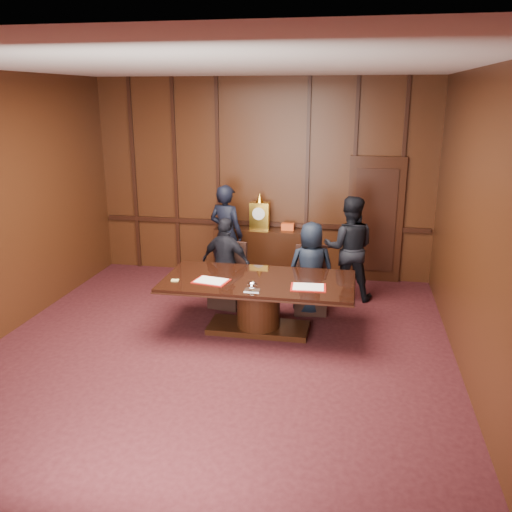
{
  "coord_description": "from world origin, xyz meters",
  "views": [
    {
      "loc": [
        1.67,
        -5.95,
        3.19
      ],
      "look_at": [
        0.34,
        1.1,
        1.05
      ],
      "focal_mm": 38.0,
      "sensor_mm": 36.0,
      "label": 1
    }
  ],
  "objects_px": {
    "sideboard": "(260,251)",
    "conference_table": "(258,296)",
    "signatory_left": "(226,263)",
    "signatory_right": "(311,268)",
    "witness_left": "(226,234)",
    "witness_right": "(349,248)"
  },
  "relations": [
    {
      "from": "sideboard",
      "to": "conference_table",
      "type": "xyz_separation_m",
      "value": [
        0.4,
        -2.31,
        0.02
      ]
    },
    {
      "from": "sideboard",
      "to": "signatory_left",
      "type": "height_order",
      "value": "sideboard"
    },
    {
      "from": "conference_table",
      "to": "witness_left",
      "type": "height_order",
      "value": "witness_left"
    },
    {
      "from": "signatory_left",
      "to": "signatory_right",
      "type": "distance_m",
      "value": 1.3
    },
    {
      "from": "signatory_left",
      "to": "witness_right",
      "type": "distance_m",
      "value": 1.99
    },
    {
      "from": "sideboard",
      "to": "signatory_left",
      "type": "relative_size",
      "value": 1.13
    },
    {
      "from": "sideboard",
      "to": "signatory_right",
      "type": "bearing_deg",
      "value": -55.05
    },
    {
      "from": "conference_table",
      "to": "witness_right",
      "type": "height_order",
      "value": "witness_right"
    },
    {
      "from": "sideboard",
      "to": "witness_right",
      "type": "relative_size",
      "value": 0.95
    },
    {
      "from": "conference_table",
      "to": "signatory_left",
      "type": "height_order",
      "value": "signatory_left"
    },
    {
      "from": "signatory_right",
      "to": "witness_right",
      "type": "xyz_separation_m",
      "value": [
        0.54,
        0.74,
        0.14
      ]
    },
    {
      "from": "sideboard",
      "to": "conference_table",
      "type": "bearing_deg",
      "value": -80.1
    },
    {
      "from": "sideboard",
      "to": "witness_right",
      "type": "distance_m",
      "value": 1.8
    },
    {
      "from": "signatory_left",
      "to": "witness_left",
      "type": "relative_size",
      "value": 0.82
    },
    {
      "from": "sideboard",
      "to": "conference_table",
      "type": "height_order",
      "value": "sideboard"
    },
    {
      "from": "sideboard",
      "to": "conference_table",
      "type": "distance_m",
      "value": 2.34
    },
    {
      "from": "conference_table",
      "to": "signatory_left",
      "type": "relative_size",
      "value": 1.85
    },
    {
      "from": "signatory_right",
      "to": "witness_left",
      "type": "xyz_separation_m",
      "value": [
        -1.58,
        1.14,
        0.16
      ]
    },
    {
      "from": "conference_table",
      "to": "signatory_left",
      "type": "bearing_deg",
      "value": 129.09
    },
    {
      "from": "sideboard",
      "to": "witness_left",
      "type": "distance_m",
      "value": 0.75
    },
    {
      "from": "witness_left",
      "to": "conference_table",
      "type": "bearing_deg",
      "value": 134.98
    },
    {
      "from": "sideboard",
      "to": "witness_left",
      "type": "bearing_deg",
      "value": -144.78
    }
  ]
}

